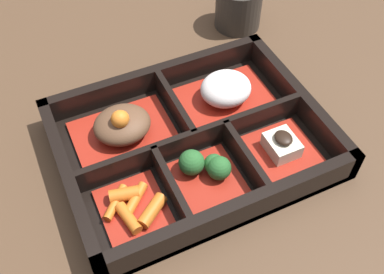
% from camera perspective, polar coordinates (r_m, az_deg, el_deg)
% --- Properties ---
extents(ground_plane, '(3.00, 3.00, 0.00)m').
position_cam_1_polar(ground_plane, '(0.58, -0.00, -1.58)').
color(ground_plane, '#4C3523').
extents(bento_base, '(0.33, 0.25, 0.01)m').
position_cam_1_polar(bento_base, '(0.57, -0.00, -1.27)').
color(bento_base, black).
rests_on(bento_base, ground_plane).
extents(bento_rim, '(0.33, 0.25, 0.04)m').
position_cam_1_polar(bento_rim, '(0.56, 0.09, -0.42)').
color(bento_rim, black).
rests_on(bento_rim, ground_plane).
extents(bowl_stew, '(0.13, 0.10, 0.05)m').
position_cam_1_polar(bowl_stew, '(0.57, -8.83, 1.31)').
color(bowl_stew, maroon).
rests_on(bowl_stew, bento_base).
extents(bowl_rice, '(0.13, 0.10, 0.04)m').
position_cam_1_polar(bowl_rice, '(0.61, 4.29, 5.76)').
color(bowl_rice, maroon).
rests_on(bowl_rice, bento_base).
extents(bowl_carrots, '(0.07, 0.08, 0.02)m').
position_cam_1_polar(bowl_carrots, '(0.51, -7.48, -8.77)').
color(bowl_carrots, maroon).
rests_on(bowl_carrots, bento_base).
extents(bowl_greens, '(0.08, 0.08, 0.04)m').
position_cam_1_polar(bowl_greens, '(0.53, 1.69, -4.06)').
color(bowl_greens, maroon).
rests_on(bowl_greens, bento_base).
extents(bowl_tofu, '(0.08, 0.08, 0.03)m').
position_cam_1_polar(bowl_tofu, '(0.57, 11.23, -1.37)').
color(bowl_tofu, maroon).
rests_on(bowl_tofu, bento_base).
extents(tea_cup, '(0.07, 0.07, 0.07)m').
position_cam_1_polar(tea_cup, '(0.75, 5.92, 16.26)').
color(tea_cup, '#2D2823').
rests_on(tea_cup, ground_plane).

